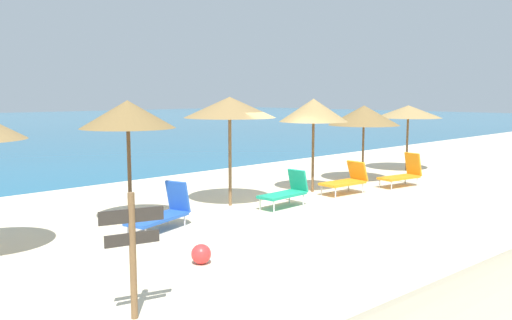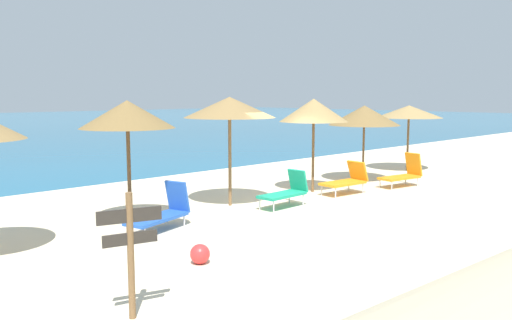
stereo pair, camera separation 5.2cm
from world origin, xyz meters
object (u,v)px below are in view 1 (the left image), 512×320
(lounge_chair_2, at_px, (286,191))
(lounge_chair_3, at_px, (163,212))
(beach_umbrella_2, at_px, (230,108))
(beach_umbrella_5, at_px, (408,112))
(lounge_chair_1, at_px, (403,173))
(beach_umbrella_4, at_px, (364,115))
(lounge_chair_0, at_px, (347,180))
(beach_ball, at_px, (201,254))
(beach_umbrella_1, at_px, (128,115))
(beach_umbrella_3, at_px, (314,110))
(wooden_signpost, at_px, (132,244))

(lounge_chair_2, xyz_separation_m, lounge_chair_3, (-3.64, 0.32, -0.04))
(beach_umbrella_2, distance_m, beach_umbrella_5, 9.25)
(beach_umbrella_5, distance_m, lounge_chair_1, 4.16)
(beach_umbrella_4, distance_m, lounge_chair_0, 3.03)
(lounge_chair_0, distance_m, beach_ball, 7.49)
(lounge_chair_2, bearing_deg, beach_umbrella_4, -80.72)
(beach_umbrella_1, bearing_deg, lounge_chair_3, -65.02)
(beach_umbrella_3, relative_size, lounge_chair_3, 1.68)
(beach_umbrella_2, distance_m, lounge_chair_2, 2.66)
(beach_umbrella_4, height_order, lounge_chair_2, beach_umbrella_4)
(beach_umbrella_3, xyz_separation_m, lounge_chair_2, (-2.17, -0.91, -2.06))
(lounge_chair_3, relative_size, wooden_signpost, 1.00)
(lounge_chair_0, bearing_deg, beach_umbrella_1, 86.48)
(lounge_chair_0, bearing_deg, lounge_chair_1, -96.19)
(beach_umbrella_4, bearing_deg, beach_umbrella_3, -179.07)
(beach_umbrella_5, height_order, lounge_chair_3, beach_umbrella_5)
(beach_umbrella_4, relative_size, lounge_chair_1, 1.63)
(beach_umbrella_4, bearing_deg, wooden_signpost, -159.60)
(lounge_chair_1, bearing_deg, lounge_chair_3, 94.38)
(beach_umbrella_3, distance_m, lounge_chair_0, 2.30)
(beach_umbrella_1, distance_m, beach_umbrella_2, 3.06)
(beach_umbrella_1, xyz_separation_m, wooden_signpost, (-2.54, -4.38, -1.49))
(lounge_chair_1, xyz_separation_m, wooden_signpost, (-11.58, -2.79, 0.59))
(beach_umbrella_3, distance_m, beach_umbrella_5, 6.15)
(beach_umbrella_2, xyz_separation_m, lounge_chair_1, (5.97, -1.68, -2.19))
(beach_umbrella_3, height_order, beach_umbrella_5, beach_umbrella_3)
(beach_umbrella_5, relative_size, lounge_chair_2, 1.75)
(beach_umbrella_2, relative_size, lounge_chair_0, 1.87)
(beach_umbrella_1, height_order, lounge_chair_1, beach_umbrella_1)
(beach_umbrella_5, bearing_deg, lounge_chair_2, -171.40)
(beach_umbrella_2, distance_m, lounge_chair_3, 3.61)
(lounge_chair_2, xyz_separation_m, beach_ball, (-4.52, -2.14, -0.25))
(beach_umbrella_5, xyz_separation_m, lounge_chair_1, (-3.27, -1.76, -1.88))
(beach_umbrella_3, relative_size, wooden_signpost, 1.68)
(lounge_chair_1, height_order, lounge_chair_2, lounge_chair_1)
(beach_umbrella_1, distance_m, lounge_chair_0, 7.06)
(beach_umbrella_3, bearing_deg, lounge_chair_1, -26.27)
(lounge_chair_2, distance_m, beach_ball, 5.01)
(beach_umbrella_1, relative_size, beach_ball, 8.04)
(beach_umbrella_5, distance_m, beach_ball, 13.44)
(beach_umbrella_2, bearing_deg, lounge_chair_1, -15.69)
(beach_umbrella_4, bearing_deg, lounge_chair_0, -156.78)
(beach_umbrella_4, distance_m, lounge_chair_3, 8.74)
(lounge_chair_0, bearing_deg, wooden_signpost, 115.48)
(beach_umbrella_4, bearing_deg, beach_umbrella_1, 179.12)
(beach_umbrella_5, xyz_separation_m, lounge_chair_2, (-8.31, -1.26, -1.88))
(beach_umbrella_3, distance_m, beach_ball, 7.70)
(beach_umbrella_4, relative_size, lounge_chair_0, 1.68)
(lounge_chair_0, bearing_deg, beach_umbrella_4, -60.99)
(beach_umbrella_5, bearing_deg, beach_umbrella_1, -179.23)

